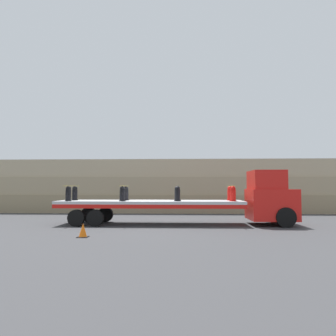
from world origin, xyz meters
TOP-DOWN VIEW (x-y plane):
  - ground_plane at (0.00, 0.00)m, footprint 120.00×120.00m
  - rock_cliff at (0.00, 8.65)m, footprint 60.00×3.30m
  - truck_cab at (6.47, 0.00)m, footprint 2.34×2.59m
  - flatbed_trailer at (-0.58, 0.00)m, footprint 9.91×2.52m
  - fire_hydrant_black_near_0 at (-4.35, -0.53)m, footprint 0.36×0.53m
  - fire_hydrant_black_far_0 at (-4.35, 0.53)m, footprint 0.36×0.53m
  - fire_hydrant_black_near_1 at (-1.45, -0.53)m, footprint 0.36×0.53m
  - fire_hydrant_black_far_1 at (-1.45, 0.53)m, footprint 0.36×0.53m
  - fire_hydrant_black_near_2 at (1.45, -0.53)m, footprint 0.36×0.53m
  - fire_hydrant_black_far_2 at (1.45, 0.53)m, footprint 0.36×0.53m
  - fire_hydrant_red_near_3 at (4.35, -0.53)m, footprint 0.36×0.53m
  - fire_hydrant_red_far_3 at (4.35, 0.53)m, footprint 0.36×0.53m
  - cargo_strap_rear at (-4.35, 0.00)m, footprint 0.05×2.61m
  - cargo_strap_middle at (-1.45, 0.00)m, footprint 0.05×2.61m
  - cargo_strap_front at (4.35, 0.00)m, footprint 0.05×2.61m
  - traffic_cone at (-2.27, -4.65)m, footprint 0.42×0.42m

SIDE VIEW (x-z plane):
  - ground_plane at x=0.00m, z-range 0.00..0.00m
  - traffic_cone at x=-2.27m, z-range -0.01..0.54m
  - flatbed_trailer at x=-0.58m, z-range 0.41..1.68m
  - truck_cab at x=6.47m, z-range -0.03..2.86m
  - fire_hydrant_black_near_0 at x=-4.35m, z-range 1.26..2.05m
  - fire_hydrant_black_far_0 at x=-4.35m, z-range 1.26..2.05m
  - fire_hydrant_black_near_1 at x=-1.45m, z-range 1.26..2.05m
  - fire_hydrant_black_far_1 at x=-1.45m, z-range 1.26..2.05m
  - fire_hydrant_black_near_2 at x=1.45m, z-range 1.26..2.05m
  - fire_hydrant_black_far_2 at x=1.45m, z-range 1.26..2.05m
  - fire_hydrant_red_near_3 at x=4.35m, z-range 1.26..2.05m
  - fire_hydrant_red_far_3 at x=4.35m, z-range 1.26..2.05m
  - cargo_strap_rear at x=-4.35m, z-range 2.06..2.08m
  - cargo_strap_middle at x=-1.45m, z-range 2.06..2.08m
  - cargo_strap_front at x=4.35m, z-range 2.06..2.08m
  - rock_cliff at x=0.00m, z-range 0.00..4.17m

